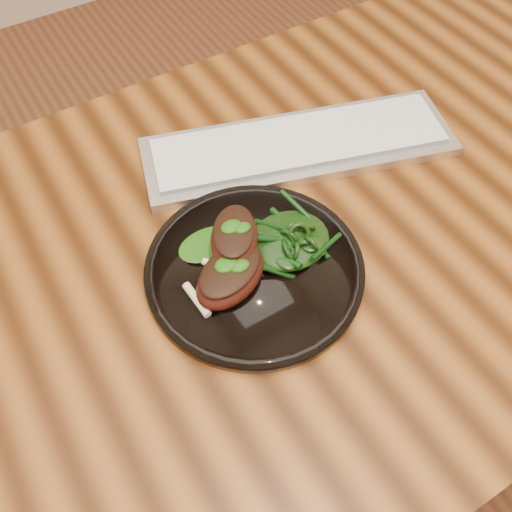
{
  "coord_description": "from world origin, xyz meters",
  "views": [
    {
      "loc": [
        -0.26,
        -0.39,
        1.36
      ],
      "look_at": [
        -0.04,
        -0.03,
        0.78
      ],
      "focal_mm": 40.0,
      "sensor_mm": 36.0,
      "label": 1
    }
  ],
  "objects_px": {
    "desk": "(267,273)",
    "keyboard": "(299,145)",
    "plate": "(255,269)",
    "lamb_chop_front": "(230,275)",
    "greens_heap": "(289,237)"
  },
  "relations": [
    {
      "from": "lamb_chop_front",
      "to": "greens_heap",
      "type": "xyz_separation_m",
      "value": [
        0.1,
        0.02,
        -0.01
      ]
    },
    {
      "from": "greens_heap",
      "to": "lamb_chop_front",
      "type": "bearing_deg",
      "value": -171.07
    },
    {
      "from": "lamb_chop_front",
      "to": "greens_heap",
      "type": "bearing_deg",
      "value": 8.93
    },
    {
      "from": "desk",
      "to": "lamb_chop_front",
      "type": "xyz_separation_m",
      "value": [
        -0.09,
        -0.05,
        0.12
      ]
    },
    {
      "from": "desk",
      "to": "plate",
      "type": "xyz_separation_m",
      "value": [
        -0.05,
        -0.04,
        0.09
      ]
    },
    {
      "from": "plate",
      "to": "keyboard",
      "type": "xyz_separation_m",
      "value": [
        0.18,
        0.16,
        0.0
      ]
    },
    {
      "from": "plate",
      "to": "greens_heap",
      "type": "height_order",
      "value": "greens_heap"
    },
    {
      "from": "lamb_chop_front",
      "to": "plate",
      "type": "bearing_deg",
      "value": 13.86
    },
    {
      "from": "plate",
      "to": "keyboard",
      "type": "height_order",
      "value": "keyboard"
    },
    {
      "from": "lamb_chop_front",
      "to": "keyboard",
      "type": "relative_size",
      "value": 0.25
    },
    {
      "from": "lamb_chop_front",
      "to": "desk",
      "type": "bearing_deg",
      "value": 29.26
    },
    {
      "from": "desk",
      "to": "keyboard",
      "type": "bearing_deg",
      "value": 42.84
    },
    {
      "from": "desk",
      "to": "keyboard",
      "type": "height_order",
      "value": "keyboard"
    },
    {
      "from": "lamb_chop_front",
      "to": "keyboard",
      "type": "height_order",
      "value": "lamb_chop_front"
    },
    {
      "from": "plate",
      "to": "keyboard",
      "type": "relative_size",
      "value": 0.57
    }
  ]
}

